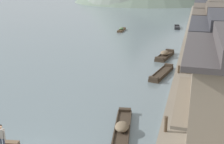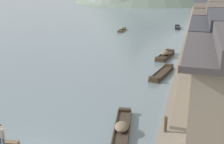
{
  "view_description": "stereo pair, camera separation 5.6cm",
  "coord_description": "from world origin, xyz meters",
  "px_view_note": "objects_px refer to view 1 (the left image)",
  "views": [
    {
      "loc": [
        8.41,
        -10.92,
        9.3
      ],
      "look_at": [
        2.18,
        10.63,
        1.91
      ],
      "focal_mm": 46.46,
      "sensor_mm": 36.0,
      "label": 1
    },
    {
      "loc": [
        8.46,
        -10.91,
        9.3
      ],
      "look_at": [
        2.18,
        10.63,
        1.91
      ],
      "focal_mm": 46.46,
      "sensor_mm": 36.0,
      "label": 2
    }
  ],
  "objects_px": {
    "house_waterfront_narrow": "(221,27)",
    "mooring_post_dock_mid": "(179,69)",
    "house_waterfront_tall": "(216,37)",
    "boat_moored_second": "(122,130)",
    "boat_moored_far": "(162,73)",
    "boat_moored_third": "(121,30)",
    "boat_midriver_drifting": "(177,27)",
    "house_waterfront_far": "(218,19)",
    "house_waterfront_second": "(222,56)",
    "boat_moored_nearest": "(165,55)",
    "boatman_person": "(1,135)",
    "mooring_post_dock_near": "(166,124)"
  },
  "relations": [
    {
      "from": "house_waterfront_narrow",
      "to": "mooring_post_dock_mid",
      "type": "height_order",
      "value": "house_waterfront_narrow"
    },
    {
      "from": "house_waterfront_tall",
      "to": "mooring_post_dock_mid",
      "type": "relative_size",
      "value": 8.54
    },
    {
      "from": "boat_moored_second",
      "to": "boat_moored_far",
      "type": "relative_size",
      "value": 1.13
    },
    {
      "from": "boat_moored_third",
      "to": "mooring_post_dock_mid",
      "type": "height_order",
      "value": "mooring_post_dock_mid"
    },
    {
      "from": "boat_midriver_drifting",
      "to": "house_waterfront_far",
      "type": "xyz_separation_m",
      "value": [
        6.33,
        -12.39,
        3.53
      ]
    },
    {
      "from": "boat_moored_second",
      "to": "house_waterfront_tall",
      "type": "xyz_separation_m",
      "value": [
        5.89,
        14.26,
        3.49
      ]
    },
    {
      "from": "house_waterfront_second",
      "to": "house_waterfront_far",
      "type": "xyz_separation_m",
      "value": [
        0.89,
        21.44,
        -0.01
      ]
    },
    {
      "from": "boat_moored_far",
      "to": "house_waterfront_narrow",
      "type": "relative_size",
      "value": 0.72
    },
    {
      "from": "boat_moored_nearest",
      "to": "house_waterfront_tall",
      "type": "relative_size",
      "value": 0.77
    },
    {
      "from": "boat_moored_nearest",
      "to": "house_waterfront_second",
      "type": "height_order",
      "value": "house_waterfront_second"
    },
    {
      "from": "house_waterfront_tall",
      "to": "boat_midriver_drifting",
      "type": "bearing_deg",
      "value": 101.54
    },
    {
      "from": "house_waterfront_narrow",
      "to": "house_waterfront_far",
      "type": "bearing_deg",
      "value": 88.89
    },
    {
      "from": "boat_moored_nearest",
      "to": "mooring_post_dock_mid",
      "type": "distance_m",
      "value": 8.05
    },
    {
      "from": "boatman_person",
      "to": "house_waterfront_far",
      "type": "relative_size",
      "value": 0.37
    },
    {
      "from": "house_waterfront_second",
      "to": "mooring_post_dock_mid",
      "type": "bearing_deg",
      "value": 127.41
    },
    {
      "from": "boat_moored_nearest",
      "to": "boat_moored_third",
      "type": "relative_size",
      "value": 1.22
    },
    {
      "from": "boat_moored_third",
      "to": "mooring_post_dock_mid",
      "type": "bearing_deg",
      "value": -64.08
    },
    {
      "from": "house_waterfront_narrow",
      "to": "boat_moored_nearest",
      "type": "bearing_deg",
      "value": -164.12
    },
    {
      "from": "boatman_person",
      "to": "mooring_post_dock_mid",
      "type": "distance_m",
      "value": 17.36
    },
    {
      "from": "boat_moored_nearest",
      "to": "mooring_post_dock_mid",
      "type": "bearing_deg",
      "value": -74.86
    },
    {
      "from": "boatman_person",
      "to": "house_waterfront_far",
      "type": "bearing_deg",
      "value": 69.21
    },
    {
      "from": "mooring_post_dock_near",
      "to": "mooring_post_dock_mid",
      "type": "height_order",
      "value": "mooring_post_dock_near"
    },
    {
      "from": "boat_moored_third",
      "to": "house_waterfront_narrow",
      "type": "xyz_separation_m",
      "value": [
        15.65,
        -14.48,
        3.48
      ]
    },
    {
      "from": "house_waterfront_second",
      "to": "boat_moored_far",
      "type": "bearing_deg",
      "value": 133.22
    },
    {
      "from": "boat_moored_second",
      "to": "house_waterfront_far",
      "type": "distance_m",
      "value": 29.21
    },
    {
      "from": "boatman_person",
      "to": "mooring_post_dock_mid",
      "type": "height_order",
      "value": "boatman_person"
    },
    {
      "from": "mooring_post_dock_mid",
      "to": "mooring_post_dock_near",
      "type": "bearing_deg",
      "value": -90.0
    },
    {
      "from": "house_waterfront_tall",
      "to": "boat_moored_nearest",
      "type": "bearing_deg",
      "value": 139.65
    },
    {
      "from": "mooring_post_dock_mid",
      "to": "house_waterfront_narrow",
      "type": "bearing_deg",
      "value": 67.07
    },
    {
      "from": "boat_moored_third",
      "to": "house_waterfront_far",
      "type": "xyz_separation_m",
      "value": [
        15.8,
        -6.8,
        3.48
      ]
    },
    {
      "from": "boat_moored_third",
      "to": "boat_midriver_drifting",
      "type": "xyz_separation_m",
      "value": [
        9.47,
        5.59,
        -0.05
      ]
    },
    {
      "from": "boat_moored_third",
      "to": "house_waterfront_far",
      "type": "height_order",
      "value": "house_waterfront_far"
    },
    {
      "from": "boatman_person",
      "to": "boat_midriver_drifting",
      "type": "xyz_separation_m",
      "value": [
        6.0,
        44.86,
        -1.25
      ]
    },
    {
      "from": "mooring_post_dock_mid",
      "to": "boat_moored_nearest",
      "type": "bearing_deg",
      "value": 105.14
    },
    {
      "from": "boatman_person",
      "to": "boat_moored_far",
      "type": "bearing_deg",
      "value": 68.2
    },
    {
      "from": "boat_moored_third",
      "to": "mooring_post_dock_near",
      "type": "bearing_deg",
      "value": -71.72
    },
    {
      "from": "boatman_person",
      "to": "boat_moored_third",
      "type": "distance_m",
      "value": 39.44
    },
    {
      "from": "house_waterfront_narrow",
      "to": "mooring_post_dock_near",
      "type": "distance_m",
      "value": 21.3
    },
    {
      "from": "boatman_person",
      "to": "house_waterfront_second",
      "type": "distance_m",
      "value": 16.06
    },
    {
      "from": "boat_moored_third",
      "to": "boat_moored_far",
      "type": "distance_m",
      "value": 25.06
    },
    {
      "from": "house_waterfront_narrow",
      "to": "boat_moored_second",
      "type": "bearing_deg",
      "value": -108.08
    },
    {
      "from": "boatman_person",
      "to": "house_waterfront_narrow",
      "type": "relative_size",
      "value": 0.43
    },
    {
      "from": "mooring_post_dock_mid",
      "to": "house_waterfront_tall",
      "type": "bearing_deg",
      "value": 45.3
    },
    {
      "from": "boat_midriver_drifting",
      "to": "house_waterfront_far",
      "type": "relative_size",
      "value": 0.44
    },
    {
      "from": "house_waterfront_second",
      "to": "house_waterfront_tall",
      "type": "xyz_separation_m",
      "value": [
        -0.06,
        7.51,
        0.01
      ]
    },
    {
      "from": "boatman_person",
      "to": "mooring_post_dock_near",
      "type": "height_order",
      "value": "boatman_person"
    },
    {
      "from": "mooring_post_dock_near",
      "to": "house_waterfront_far",
      "type": "bearing_deg",
      "value": 81.69
    },
    {
      "from": "house_waterfront_tall",
      "to": "house_waterfront_narrow",
      "type": "xyz_separation_m",
      "value": [
        0.8,
        6.24,
        -0.01
      ]
    },
    {
      "from": "boatman_person",
      "to": "mooring_post_dock_near",
      "type": "distance_m",
      "value": 9.11
    },
    {
      "from": "boat_moored_nearest",
      "to": "house_waterfront_tall",
      "type": "xyz_separation_m",
      "value": [
        5.3,
        -4.5,
        3.4
      ]
    }
  ]
}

